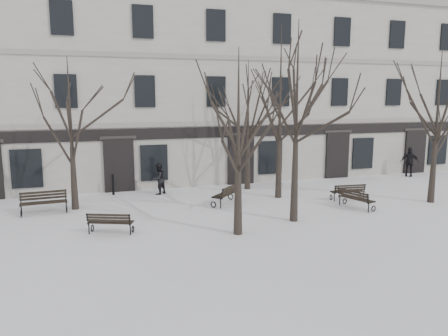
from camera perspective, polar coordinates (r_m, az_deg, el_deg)
name	(u,v)px	position (r m, az deg, el deg)	size (l,w,h in m)	color
ground	(225,226)	(17.59, 0.19, -7.63)	(100.00, 100.00, 0.00)	white
building	(165,91)	(29.43, -7.68, 10.00)	(40.40, 10.20, 11.40)	beige
tree_1	(238,120)	(15.89, 1.90, 6.31)	(4.81, 4.81, 6.87)	black
tree_2	(297,98)	(17.86, 9.49, 9.01)	(5.67, 5.67, 8.11)	black
tree_3	(438,109)	(23.22, 26.14, 6.96)	(5.10, 5.10, 7.28)	black
tree_4	(70,115)	(20.74, -19.45, 6.49)	(4.81, 4.81, 6.87)	black
tree_5	(248,110)	(24.06, 3.15, 7.59)	(4.94, 4.94, 7.05)	black
tree_6	(280,92)	(22.09, 7.37, 9.86)	(6.01, 6.01, 8.58)	black
bench_1	(110,222)	(17.09, -14.64, -6.84)	(1.76, 1.18, 0.85)	black
bench_2	(348,191)	(22.65, 15.90, -2.93)	(1.72, 0.75, 0.84)	black
bench_3	(44,202)	(20.92, -22.48, -4.08)	(2.00, 0.86, 0.98)	black
bench_4	(227,193)	(21.00, 0.41, -3.35)	(1.81, 1.80, 0.96)	black
bench_5	(356,198)	(21.10, 16.81, -3.80)	(1.09, 1.85, 0.89)	black
bollard_a	(113,184)	(23.67, -14.29, -2.01)	(0.14, 0.14, 1.11)	black
bollard_b	(280,174)	(25.73, 7.27, -0.83)	(0.15, 0.15, 1.17)	black
pedestrian_b	(159,194)	(23.48, -8.48, -3.39)	(0.81, 0.63, 1.66)	black
pedestrian_c	(409,177)	(30.70, 22.98, -1.04)	(1.12, 0.47, 1.91)	black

